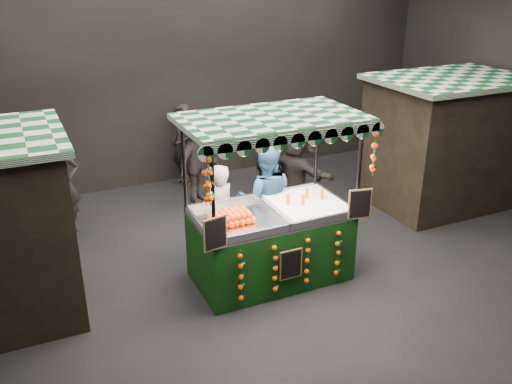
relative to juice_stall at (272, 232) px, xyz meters
name	(u,v)px	position (x,y,z in m)	size (l,w,h in m)	color
ground	(286,282)	(0.15, -0.21, -0.81)	(12.00, 12.00, 0.00)	black
market_hall	(292,64)	(0.15, -0.21, 2.57)	(12.10, 10.10, 5.05)	black
neighbour_stall_right	(446,141)	(4.55, 1.29, 0.49)	(3.00, 2.20, 2.60)	black
juice_stall	(272,232)	(0.00, 0.00, 0.00)	(2.72, 1.60, 2.63)	black
vendor_grey	(219,215)	(-0.55, 0.85, 0.04)	(0.72, 0.59, 1.71)	gray
vendor_blue	(266,200)	(0.27, 0.80, 0.16)	(1.16, 1.05, 1.95)	navy
shopper_0	(61,185)	(-2.73, 3.11, 0.11)	(0.69, 0.47, 1.84)	black
shopper_1	(295,155)	(1.96, 2.87, 0.07)	(0.90, 0.72, 1.77)	black
shopper_2	(269,160)	(1.25, 2.65, 0.14)	(1.17, 1.04, 1.91)	black
shopper_3	(199,159)	(-0.02, 3.35, 0.11)	(1.38, 1.24, 1.86)	black
shopper_5	(295,173)	(1.48, 1.98, 0.06)	(0.97, 1.70, 1.74)	#2C2723
shopper_6	(183,146)	(-0.01, 4.39, 0.10)	(0.68, 0.79, 1.84)	#282420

